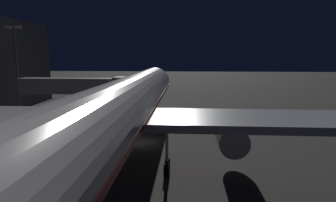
{
  "coord_description": "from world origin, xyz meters",
  "views": [
    {
      "loc": [
        -5.87,
        32.53,
        10.64
      ],
      "look_at": [
        -3.0,
        -10.78,
        3.5
      ],
      "focal_mm": 29.23,
      "sensor_mm": 36.0,
      "label": 1
    }
  ],
  "objects_px": {
    "jet_bridge": "(87,86)",
    "traffic_cone_nose_port": "(167,109)",
    "traffic_cone_nose_starboard": "(145,109)",
    "airliner_at_gate": "(123,110)",
    "apron_floodlight_mast": "(16,63)"
  },
  "relations": [
    {
      "from": "jet_bridge",
      "to": "traffic_cone_nose_port",
      "type": "height_order",
      "value": "jet_bridge"
    },
    {
      "from": "traffic_cone_nose_port",
      "to": "traffic_cone_nose_starboard",
      "type": "bearing_deg",
      "value": 0.0
    },
    {
      "from": "airliner_at_gate",
      "to": "jet_bridge",
      "type": "relative_size",
      "value": 3.09
    },
    {
      "from": "airliner_at_gate",
      "to": "apron_floodlight_mast",
      "type": "relative_size",
      "value": 3.65
    },
    {
      "from": "jet_bridge",
      "to": "apron_floodlight_mast",
      "type": "relative_size",
      "value": 1.18
    },
    {
      "from": "airliner_at_gate",
      "to": "traffic_cone_nose_port",
      "type": "bearing_deg",
      "value": -94.42
    },
    {
      "from": "airliner_at_gate",
      "to": "jet_bridge",
      "type": "xyz_separation_m",
      "value": [
        10.41,
        -18.7,
        0.12
      ]
    },
    {
      "from": "jet_bridge",
      "to": "traffic_cone_nose_port",
      "type": "xyz_separation_m",
      "value": [
        -12.61,
        -9.74,
        -5.51
      ]
    },
    {
      "from": "airliner_at_gate",
      "to": "apron_floodlight_mast",
      "type": "xyz_separation_m",
      "value": [
        25.5,
        -24.15,
        3.79
      ]
    },
    {
      "from": "airliner_at_gate",
      "to": "traffic_cone_nose_port",
      "type": "distance_m",
      "value": 29.03
    },
    {
      "from": "jet_bridge",
      "to": "traffic_cone_nose_port",
      "type": "distance_m",
      "value": 16.86
    },
    {
      "from": "airliner_at_gate",
      "to": "traffic_cone_nose_starboard",
      "type": "height_order",
      "value": "airliner_at_gate"
    },
    {
      "from": "airliner_at_gate",
      "to": "traffic_cone_nose_port",
      "type": "relative_size",
      "value": 106.91
    },
    {
      "from": "airliner_at_gate",
      "to": "apron_floodlight_mast",
      "type": "height_order",
      "value": "airliner_at_gate"
    },
    {
      "from": "jet_bridge",
      "to": "apron_floodlight_mast",
      "type": "xyz_separation_m",
      "value": [
        15.09,
        -5.46,
        3.68
      ]
    }
  ]
}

